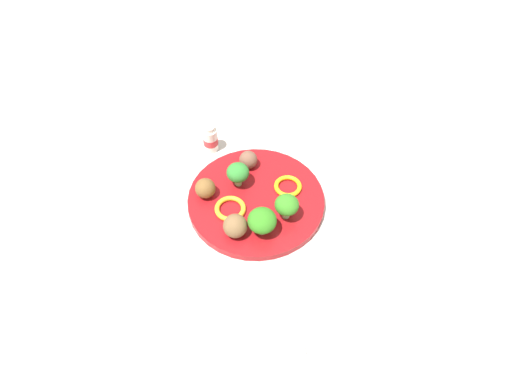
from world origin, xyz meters
TOP-DOWN VIEW (x-y plane):
  - ground_plane at (0.00, 0.00)m, footprint 4.00×4.00m
  - plate at (0.00, 0.00)m, footprint 0.28×0.28m
  - broccoli_floret_front_right at (0.06, 0.05)m, footprint 0.05×0.05m
  - broccoli_floret_mid_left at (-0.05, -0.03)m, footprint 0.05×0.05m
  - broccoli_floret_center at (0.08, -0.01)m, footprint 0.06×0.06m
  - meatball_mid_right at (0.07, -0.06)m, footprint 0.05×0.05m
  - meatball_front_left at (-0.09, 0.01)m, footprint 0.04×0.04m
  - meatball_mid_left at (-0.03, -0.10)m, footprint 0.04×0.04m
  - pepper_ring_front_left at (0.02, -0.06)m, footprint 0.09×0.09m
  - pepper_ring_near_rim at (-0.01, 0.07)m, footprint 0.08×0.08m
  - napkin at (0.27, 0.02)m, footprint 0.18×0.14m
  - fork at (0.27, 0.03)m, footprint 0.12×0.03m
  - knife at (0.27, -0.00)m, footprint 0.15×0.03m
  - yogurt_bottle at (-0.18, -0.06)m, footprint 0.03×0.03m

SIDE VIEW (x-z plane):
  - ground_plane at x=0.00m, z-range 0.00..0.00m
  - napkin at x=0.27m, z-range 0.00..0.01m
  - knife at x=0.27m, z-range 0.00..0.01m
  - fork at x=0.27m, z-range 0.00..0.01m
  - plate at x=0.00m, z-range 0.00..0.02m
  - pepper_ring_near_rim at x=-0.01m, z-range 0.02..0.03m
  - pepper_ring_front_left at x=0.02m, z-range 0.02..0.03m
  - yogurt_bottle at x=-0.18m, z-range 0.00..0.06m
  - meatball_front_left at x=-0.09m, z-range 0.02..0.05m
  - meatball_mid_left at x=-0.03m, z-range 0.02..0.06m
  - meatball_mid_right at x=0.07m, z-range 0.02..0.06m
  - broccoli_floret_center at x=0.08m, z-range 0.02..0.08m
  - broccoli_floret_mid_left at x=-0.05m, z-range 0.02..0.08m
  - broccoli_floret_front_right at x=0.06m, z-range 0.02..0.08m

